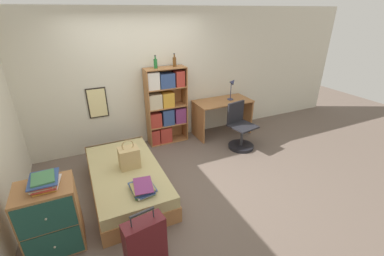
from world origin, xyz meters
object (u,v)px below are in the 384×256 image
at_px(handbag, 129,157).
at_px(desk, 222,111).
at_px(bed, 127,179).
at_px(bookcase, 165,106).
at_px(magazine_pile_on_dresser, 44,182).
at_px(dresser, 51,218).
at_px(desk_chair, 240,134).
at_px(bottle_green, 156,63).
at_px(suitcase, 145,242).
at_px(book_stack_on_bed, 143,188).
at_px(bottle_brown, 174,62).
at_px(desk_lamp, 232,85).

bearing_deg(handbag, desk, 26.02).
bearing_deg(bed, bookcase, 49.64).
bearing_deg(bookcase, magazine_pile_on_dresser, -136.24).
bearing_deg(dresser, desk, 28.54).
height_order(bed, handbag, handbag).
distance_m(bookcase, desk_chair, 1.60).
distance_m(dresser, magazine_pile_on_dresser, 0.47).
bearing_deg(handbag, bottle_green, 55.41).
distance_m(handbag, suitcase, 1.38).
height_order(bookcase, desk, bookcase).
relative_size(book_stack_on_bed, magazine_pile_on_dresser, 1.09).
bearing_deg(dresser, handbag, 33.64).
height_order(suitcase, bookcase, bookcase).
height_order(bottle_green, desk_chair, bottle_green).
bearing_deg(dresser, book_stack_on_bed, 2.36).
xyz_separation_m(magazine_pile_on_dresser, desk_chair, (3.28, 1.08, -0.60)).
bearing_deg(bed, bottle_brown, 44.12).
height_order(suitcase, magazine_pile_on_dresser, magazine_pile_on_dresser).
bearing_deg(bottle_green, magazine_pile_on_dresser, -134.14).
relative_size(bottle_green, bottle_brown, 0.97).
bearing_deg(desk_lamp, suitcase, -137.15).
xyz_separation_m(handbag, desk_chair, (2.27, 0.41, -0.27)).
relative_size(handbag, bottle_green, 1.86).
height_order(dresser, bottle_brown, bottle_brown).
xyz_separation_m(bed, bottle_brown, (1.33, 1.29, 1.44)).
bearing_deg(handbag, bottle_brown, 45.49).
bearing_deg(desk_lamp, magazine_pile_on_dresser, -153.07).
bearing_deg(bottle_brown, bottle_green, 179.83).
relative_size(magazine_pile_on_dresser, bookcase, 0.23).
bearing_deg(dresser, magazine_pile_on_dresser, 34.94).
bearing_deg(book_stack_on_bed, desk_chair, 25.13).
height_order(bed, desk_chair, desk_chair).
relative_size(suitcase, bookcase, 0.46).
xyz_separation_m(magazine_pile_on_dresser, desk, (3.27, 1.78, -0.35)).
bearing_deg(bookcase, handbag, -128.64).
distance_m(bottle_green, desk, 1.78).
bearing_deg(desk_chair, bookcase, 145.93).
distance_m(dresser, desk_chair, 3.49).
relative_size(handbag, book_stack_on_bed, 1.15).
bearing_deg(magazine_pile_on_dresser, suitcase, -38.28).
xyz_separation_m(book_stack_on_bed, dresser, (-1.06, -0.04, -0.03)).
height_order(bed, bookcase, bookcase).
distance_m(magazine_pile_on_dresser, desk_lamp, 3.92).
relative_size(bed, bookcase, 1.22).
xyz_separation_m(bottle_green, desk_lamp, (1.60, -0.17, -0.56)).
bearing_deg(bed, magazine_pile_on_dresser, -144.88).
bearing_deg(suitcase, bed, 86.54).
bearing_deg(magazine_pile_on_dresser, desk_lamp, 26.93).
xyz_separation_m(book_stack_on_bed, bottle_brown, (1.23, 1.92, 1.19)).
relative_size(book_stack_on_bed, bottle_brown, 1.58).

